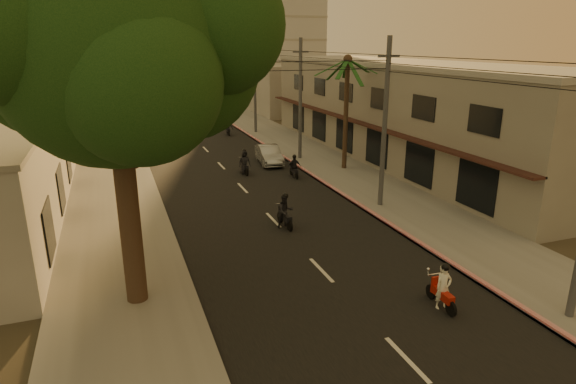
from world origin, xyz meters
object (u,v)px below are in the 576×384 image
Objects in this scene: scooter_far_a at (244,163)px; scooter_far_b at (228,127)px; scooter_mid_a at (285,212)px; scooter_red at (443,288)px; parked_car at (269,155)px; palm_tree at (348,66)px; broadleaf_tree at (125,49)px; scooter_mid_b at (294,167)px.

scooter_far_a is 14.79m from scooter_far_b.
scooter_mid_a is 1.04× the size of scooter_far_b.
scooter_mid_a is (-2.45, 8.88, 0.06)m from scooter_red.
parked_car is at bearing -84.18° from scooter_far_b.
palm_tree reaches higher than parked_car.
parked_car is (-4.48, 3.48, -6.47)m from palm_tree.
scooter_mid_a is 1.00× the size of scooter_far_a.
scooter_far_b is 0.40× the size of parked_car.
broadleaf_tree is at bearing -136.52° from palm_tree.
parked_car is at bearing 97.73° from scooter_mid_b.
broadleaf_tree reaches higher than scooter_mid_b.
scooter_far_b is (-0.55, 16.61, 0.07)m from scooter_mid_b.
scooter_far_a reaches higher than scooter_far_b.
scooter_red is 0.95× the size of scooter_mid_a.
palm_tree is 7.67m from scooter_mid_b.
scooter_mid_b is 16.62m from scooter_far_b.
broadleaf_tree is 18.51m from scooter_mid_b.
parked_car is (3.27, 12.58, -0.11)m from scooter_mid_a.
scooter_far_a is 1.04× the size of scooter_far_b.
scooter_red is 0.40× the size of parked_car.
scooter_mid_a is at bearing -98.66° from parked_car.
broadleaf_tree is 2.84× the size of parked_car.
scooter_mid_a reaches higher than scooter_red.
broadleaf_tree is at bearing 159.60° from scooter_red.
scooter_mid_a is 1.12× the size of scooter_mid_b.
broadleaf_tree is at bearing -114.38° from parked_car.
broadleaf_tree is 20.18m from palm_tree.
scooter_mid_b is at bearing 51.22° from broadleaf_tree.
broadleaf_tree is 6.73× the size of scooter_far_a.
scooter_mid_a is 13.00m from parked_car.
scooter_far_b is (2.33, 14.60, -0.02)m from scooter_far_a.
scooter_far_a is (7.64, 15.10, -7.69)m from broadleaf_tree.
palm_tree reaches higher than scooter_far_a.
broadleaf_tree is 12.79m from scooter_red.
broadleaf_tree is 18.58m from scooter_far_a.
palm_tree is 4.56× the size of scooter_far_a.
scooter_far_b reaches higher than parked_car.
scooter_far_a is (-2.88, 2.00, 0.08)m from scooter_mid_b.
scooter_red is at bearing -86.08° from scooter_far_b.
scooter_red is 1.06× the size of scooter_mid_b.
scooter_mid_b is at bearing 89.46° from scooter_red.
scooter_mid_b reaches higher than parked_car.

